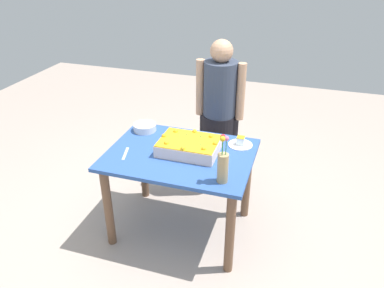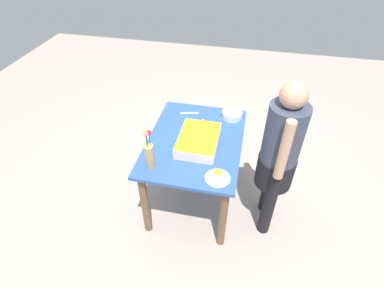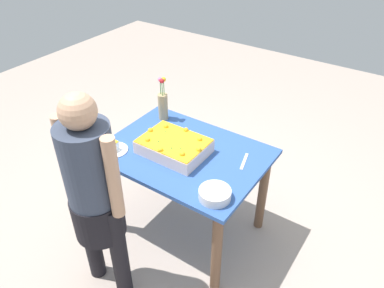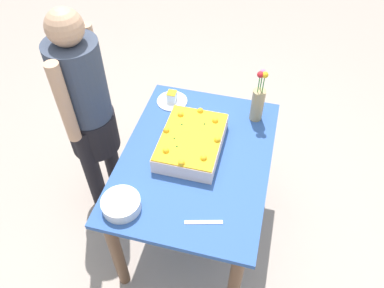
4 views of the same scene
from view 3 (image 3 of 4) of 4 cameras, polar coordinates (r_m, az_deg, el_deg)
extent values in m
plane|color=#AC9A8E|center=(3.16, -1.02, -12.33)|extent=(8.00, 8.00, 0.00)
cube|color=#2F549D|center=(2.66, -1.18, -1.47)|extent=(1.14, 0.84, 0.03)
cylinder|color=brown|center=(2.96, 10.71, -7.26)|extent=(0.07, 0.07, 0.73)
cylinder|color=brown|center=(3.35, -4.60, -0.94)|extent=(0.07, 0.07, 0.73)
cylinder|color=brown|center=(2.53, 3.76, -16.12)|extent=(0.07, 0.07, 0.73)
cylinder|color=brown|center=(2.97, -12.84, -7.38)|extent=(0.07, 0.07, 0.73)
cube|color=#FEDCCD|center=(2.63, -2.76, -0.39)|extent=(0.46, 0.34, 0.09)
cube|color=yellow|center=(2.60, -2.80, 0.53)|extent=(0.45, 0.33, 0.01)
sphere|color=yellow|center=(2.70, -6.36, 2.09)|extent=(0.04, 0.04, 0.04)
sphere|color=yellow|center=(2.61, -6.78, 0.64)|extent=(0.04, 0.04, 0.04)
sphere|color=yellow|center=(2.50, -4.82, -0.90)|extent=(0.04, 0.04, 0.04)
sphere|color=yellow|center=(2.45, -1.48, -1.55)|extent=(0.04, 0.04, 0.04)
sphere|color=yellow|center=(2.49, 1.05, -0.84)|extent=(0.04, 0.04, 0.04)
sphere|color=yellow|center=(2.59, 1.19, 0.73)|extent=(0.04, 0.04, 0.04)
sphere|color=yellow|center=(2.69, -0.93, 2.16)|extent=(0.04, 0.04, 0.04)
sphere|color=yellow|center=(2.74, -3.98, 2.69)|extent=(0.04, 0.04, 0.04)
cone|color=#2D8438|center=(2.52, -3.13, -0.62)|extent=(0.02, 0.02, 0.02)
cone|color=#2D8438|center=(2.58, -5.10, 0.35)|extent=(0.02, 0.02, 0.02)
cone|color=#2D8438|center=(2.68, -4.02, 1.86)|extent=(0.02, 0.02, 0.02)
cone|color=#2D8438|center=(2.51, -1.71, -0.70)|extent=(0.02, 0.02, 0.02)
cylinder|color=white|center=(2.72, -11.79, -0.89)|extent=(0.20, 0.20, 0.01)
cube|color=white|center=(2.70, -11.87, -0.29)|extent=(0.06, 0.06, 0.06)
cube|color=yellow|center=(2.68, -11.96, 0.31)|extent=(0.06, 0.06, 0.01)
cube|color=silver|center=(2.59, 7.96, -2.63)|extent=(0.07, 0.19, 0.00)
cylinder|color=tan|center=(2.99, -4.44, 5.70)|extent=(0.08, 0.08, 0.22)
cylinder|color=#2D8438|center=(2.92, -4.84, 8.67)|extent=(0.01, 0.01, 0.12)
sphere|color=#D9649C|center=(2.89, -4.89, 9.76)|extent=(0.03, 0.03, 0.03)
cylinder|color=#2D8438|center=(2.90, -4.57, 8.47)|extent=(0.01, 0.01, 0.12)
sphere|color=red|center=(2.87, -4.63, 9.57)|extent=(0.04, 0.04, 0.04)
cylinder|color=#2D8438|center=(2.92, -4.32, 8.68)|extent=(0.01, 0.01, 0.12)
sphere|color=yellow|center=(2.89, -4.37, 9.77)|extent=(0.04, 0.04, 0.04)
cylinder|color=silver|center=(2.27, 3.50, -7.63)|extent=(0.20, 0.20, 0.06)
cylinder|color=black|center=(2.52, -11.03, -16.01)|extent=(0.11, 0.11, 0.78)
cylinder|color=black|center=(2.66, -15.19, -13.29)|extent=(0.11, 0.11, 0.78)
cylinder|color=black|center=(2.40, -14.04, -10.42)|extent=(0.32, 0.31, 0.28)
cylinder|color=#364053|center=(2.15, -15.46, -3.27)|extent=(0.30, 0.30, 0.52)
sphere|color=tan|center=(1.96, -17.04, 4.79)|extent=(0.20, 0.20, 0.20)
cylinder|color=tan|center=(2.03, -11.87, -5.18)|extent=(0.08, 0.08, 0.52)
cylinder|color=tan|center=(2.27, -18.66, -1.56)|extent=(0.08, 0.08, 0.52)
camera|label=1|loc=(4.63, 8.77, 33.56)|focal=35.00mm
camera|label=2|loc=(3.54, -40.18, 30.50)|focal=28.00mm
camera|label=4|loc=(2.06, 43.19, 28.32)|focal=35.00mm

